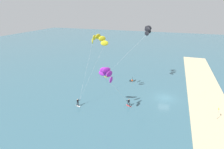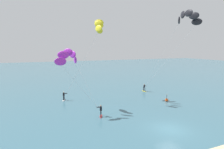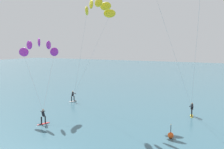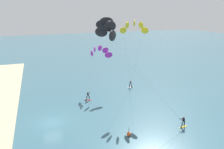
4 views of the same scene
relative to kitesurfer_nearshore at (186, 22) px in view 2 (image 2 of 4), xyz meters
The scene contains 5 objects.
ground_plane 17.24m from the kitesurfer_nearshore, 139.78° to the right, with size 240.00×240.00×0.00m, color #386070.
kitesurfer_nearshore is the anchor object (origin of this frame).
kitesurfer_mid_water 19.03m from the kitesurfer_nearshore, 168.03° to the left, with size 6.26×6.47×9.55m.
kitesurfer_far_out 14.60m from the kitesurfer_nearshore, 145.28° to the left, with size 8.10×5.69×14.57m.
marker_buoy 13.76m from the kitesurfer_nearshore, 105.44° to the left, with size 0.56×0.56×1.38m.
Camera 2 is at (-14.33, -16.45, 9.61)m, focal length 29.40 mm.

